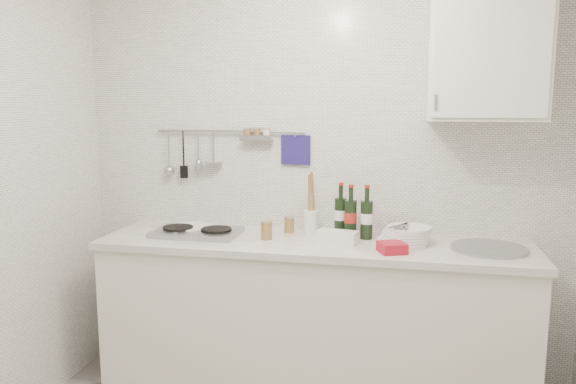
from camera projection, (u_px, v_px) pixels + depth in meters
The scene contains 14 objects.
back_wall at pixel (322, 176), 3.43m from camera, with size 3.00×0.02×2.50m, color silver.
counter at pixel (314, 322), 3.27m from camera, with size 2.44×0.64×0.96m.
wall_rail at pixel (226, 147), 3.49m from camera, with size 0.98×0.09×0.34m.
wall_cabinet at pixel (487, 54), 2.96m from camera, with size 0.60×0.38×0.70m.
plate_stack_hob at pixel (190, 229), 3.41m from camera, with size 0.27×0.27×0.03m.
plate_stack_sink at pixel (405, 236), 3.10m from camera, with size 0.30×0.29×0.11m.
wine_bottles at pixel (353, 211), 3.25m from camera, with size 0.23×0.14×0.31m.
butter_dish at pixel (337, 237), 3.14m from camera, with size 0.22×0.11×0.07m, color white.
strawberry_punnet at pixel (392, 248), 2.93m from camera, with size 0.13×0.13×0.05m, color red.
utensil_crock at pixel (311, 218), 3.37m from camera, with size 0.09×0.09×0.37m.
jar_a at pixel (289, 224), 3.38m from camera, with size 0.06×0.06×0.10m.
jar_b at pixel (394, 229), 3.28m from camera, with size 0.07×0.07×0.09m.
jar_c at pixel (422, 234), 3.14m from camera, with size 0.07×0.07×0.09m.
jar_d at pixel (267, 230), 3.21m from camera, with size 0.07×0.07×0.11m.
Camera 1 is at (0.51, -1.97, 1.70)m, focal length 35.00 mm.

